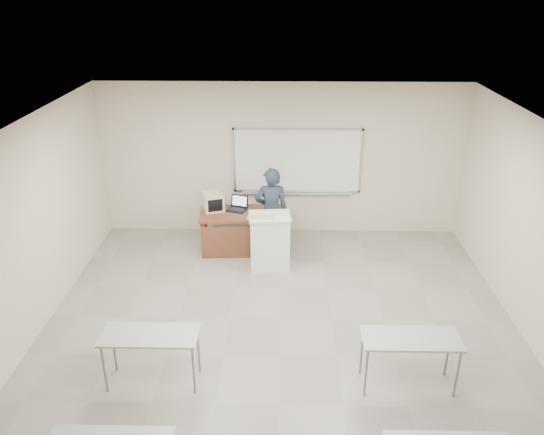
{
  "coord_description": "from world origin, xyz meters",
  "views": [
    {
      "loc": [
        0.02,
        -5.79,
        4.72
      ],
      "look_at": [
        -0.15,
        2.2,
        1.09
      ],
      "focal_mm": 35.0,
      "sensor_mm": 36.0,
      "label": 1
    }
  ],
  "objects_px": {
    "podium": "(270,241)",
    "presenter": "(271,211)",
    "laptop": "(237,206)",
    "mouse": "(271,211)",
    "instructor_desk": "(241,224)",
    "crt_monitor": "(213,202)",
    "whiteboard": "(297,162)",
    "keyboard": "(261,217)"
  },
  "relations": [
    {
      "from": "instructor_desk",
      "to": "whiteboard",
      "type": "bearing_deg",
      "value": 37.66
    },
    {
      "from": "mouse",
      "to": "keyboard",
      "type": "height_order",
      "value": "keyboard"
    },
    {
      "from": "podium",
      "to": "mouse",
      "type": "bearing_deg",
      "value": 84.32
    },
    {
      "from": "podium",
      "to": "presenter",
      "type": "distance_m",
      "value": 0.63
    },
    {
      "from": "mouse",
      "to": "presenter",
      "type": "xyz_separation_m",
      "value": [
        0.0,
        -0.18,
        0.07
      ]
    },
    {
      "from": "laptop",
      "to": "mouse",
      "type": "relative_size",
      "value": 3.62
    },
    {
      "from": "podium",
      "to": "crt_monitor",
      "type": "xyz_separation_m",
      "value": [
        -1.09,
        0.8,
        0.41
      ]
    },
    {
      "from": "podium",
      "to": "mouse",
      "type": "height_order",
      "value": "podium"
    },
    {
      "from": "crt_monitor",
      "to": "keyboard",
      "type": "bearing_deg",
      "value": -63.87
    },
    {
      "from": "podium",
      "to": "keyboard",
      "type": "height_order",
      "value": "keyboard"
    },
    {
      "from": "crt_monitor",
      "to": "presenter",
      "type": "relative_size",
      "value": 0.24
    },
    {
      "from": "laptop",
      "to": "keyboard",
      "type": "xyz_separation_m",
      "value": [
        0.49,
        -0.95,
        0.2
      ]
    },
    {
      "from": "instructor_desk",
      "to": "crt_monitor",
      "type": "relative_size",
      "value": 3.82
    },
    {
      "from": "whiteboard",
      "to": "podium",
      "type": "bearing_deg",
      "value": -108.81
    },
    {
      "from": "crt_monitor",
      "to": "whiteboard",
      "type": "bearing_deg",
      "value": 3.4
    },
    {
      "from": "laptop",
      "to": "presenter",
      "type": "height_order",
      "value": "presenter"
    },
    {
      "from": "laptop",
      "to": "whiteboard",
      "type": "bearing_deg",
      "value": 47.7
    },
    {
      "from": "whiteboard",
      "to": "crt_monitor",
      "type": "height_order",
      "value": "whiteboard"
    },
    {
      "from": "instructor_desk",
      "to": "podium",
      "type": "distance_m",
      "value": 0.78
    },
    {
      "from": "podium",
      "to": "laptop",
      "type": "height_order",
      "value": "podium"
    },
    {
      "from": "podium",
      "to": "crt_monitor",
      "type": "relative_size",
      "value": 2.47
    },
    {
      "from": "crt_monitor",
      "to": "keyboard",
      "type": "relative_size",
      "value": 0.92
    },
    {
      "from": "whiteboard",
      "to": "podium",
      "type": "xyz_separation_m",
      "value": [
        -0.5,
        -1.47,
        -0.98
      ]
    },
    {
      "from": "podium",
      "to": "mouse",
      "type": "relative_size",
      "value": 10.84
    },
    {
      "from": "instructor_desk",
      "to": "crt_monitor",
      "type": "bearing_deg",
      "value": 153.19
    },
    {
      "from": "laptop",
      "to": "keyboard",
      "type": "relative_size",
      "value": 0.76
    },
    {
      "from": "laptop",
      "to": "instructor_desk",
      "type": "bearing_deg",
      "value": -51.11
    },
    {
      "from": "mouse",
      "to": "keyboard",
      "type": "relative_size",
      "value": 0.21
    },
    {
      "from": "instructor_desk",
      "to": "keyboard",
      "type": "relative_size",
      "value": 3.53
    },
    {
      "from": "crt_monitor",
      "to": "mouse",
      "type": "xyz_separation_m",
      "value": [
        1.1,
        -0.08,
        -0.14
      ]
    },
    {
      "from": "podium",
      "to": "keyboard",
      "type": "xyz_separation_m",
      "value": [
        -0.15,
        -0.12,
        0.51
      ]
    },
    {
      "from": "whiteboard",
      "to": "keyboard",
      "type": "relative_size",
      "value": 5.65
    },
    {
      "from": "whiteboard",
      "to": "laptop",
      "type": "relative_size",
      "value": 7.42
    },
    {
      "from": "keyboard",
      "to": "presenter",
      "type": "xyz_separation_m",
      "value": [
        0.16,
        0.66,
        -0.18
      ]
    },
    {
      "from": "podium",
      "to": "presenter",
      "type": "bearing_deg",
      "value": 83.75
    },
    {
      "from": "crt_monitor",
      "to": "mouse",
      "type": "bearing_deg",
      "value": -23.34
    },
    {
      "from": "instructor_desk",
      "to": "podium",
      "type": "bearing_deg",
      "value": -49.74
    },
    {
      "from": "instructor_desk",
      "to": "podium",
      "type": "height_order",
      "value": "podium"
    },
    {
      "from": "instructor_desk",
      "to": "keyboard",
      "type": "height_order",
      "value": "keyboard"
    },
    {
      "from": "instructor_desk",
      "to": "crt_monitor",
      "type": "distance_m",
      "value": 0.69
    },
    {
      "from": "instructor_desk",
      "to": "mouse",
      "type": "height_order",
      "value": "mouse"
    },
    {
      "from": "laptop",
      "to": "presenter",
      "type": "bearing_deg",
      "value": -5.51
    }
  ]
}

